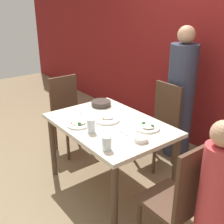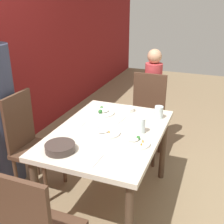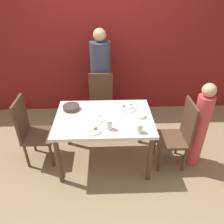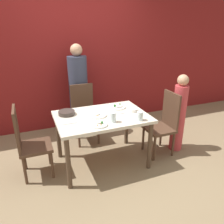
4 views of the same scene
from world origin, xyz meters
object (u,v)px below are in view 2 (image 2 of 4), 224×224
(person_child, at_px, (152,101))
(bowl_curry, at_px, (60,147))
(chair_adult_spot, at_px, (31,142))
(chair_child_spot, at_px, (146,115))
(glass_water_tall, at_px, (141,125))
(plate_rice_adult, at_px, (102,112))

(person_child, distance_m, bowl_curry, 1.69)
(bowl_curry, bearing_deg, chair_adult_spot, 55.95)
(chair_child_spot, distance_m, person_child, 0.28)
(chair_adult_spot, xyz_separation_m, glass_water_tall, (0.11, -1.03, 0.30))
(chair_child_spot, height_order, person_child, person_child)
(person_child, relative_size, bowl_curry, 5.53)
(bowl_curry, relative_size, glass_water_tall, 1.72)
(bowl_curry, bearing_deg, glass_water_tall, -42.87)
(chair_child_spot, height_order, plate_rice_adult, chair_child_spot)
(chair_adult_spot, distance_m, bowl_curry, 0.74)
(chair_adult_spot, relative_size, chair_child_spot, 1.00)
(person_child, xyz_separation_m, bowl_curry, (-1.66, 0.28, 0.19))
(bowl_curry, distance_m, glass_water_tall, 0.68)
(chair_adult_spot, height_order, chair_child_spot, same)
(bowl_curry, xyz_separation_m, glass_water_tall, (0.50, -0.46, 0.03))
(glass_water_tall, bearing_deg, bowl_curry, 137.13)
(bowl_curry, xyz_separation_m, plate_rice_adult, (0.75, -0.00, -0.01))
(plate_rice_adult, relative_size, glass_water_tall, 1.93)
(person_child, distance_m, plate_rice_adult, 0.97)
(chair_adult_spot, distance_m, glass_water_tall, 1.08)
(bowl_curry, height_order, plate_rice_adult, same)
(chair_child_spot, relative_size, glass_water_tall, 7.57)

